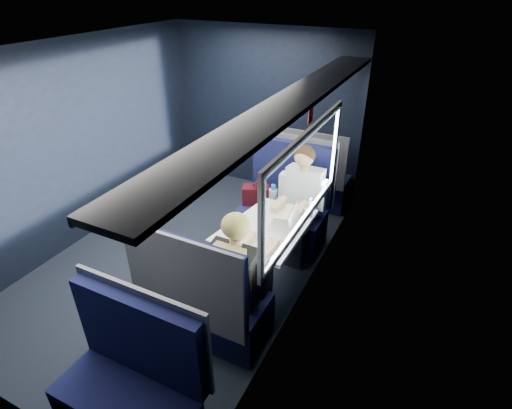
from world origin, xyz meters
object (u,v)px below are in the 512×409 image
at_px(table, 268,233).
at_px(laptop, 287,226).
at_px(cup, 308,212).
at_px(seat_row_front, 310,179).
at_px(man, 300,198).
at_px(seat_row_back, 133,391).
at_px(woman, 240,272).
at_px(bottle_small, 310,209).
at_px(seat_bay_far, 206,303).
at_px(seat_bay_near, 283,209).

distance_m(table, laptop, 0.25).
bearing_deg(cup, seat_row_front, 107.66).
bearing_deg(seat_row_front, man, -77.17).
distance_m(seat_row_back, woman, 1.16).
height_order(laptop, bottle_small, laptop).
bearing_deg(woman, laptop, 79.09).
relative_size(seat_bay_far, woman, 0.95).
bearing_deg(table, seat_row_back, -95.80).
height_order(seat_row_back, man, man).
relative_size(woman, laptop, 3.53).
xyz_separation_m(seat_bay_near, laptop, (0.40, -0.88, 0.39)).
height_order(woman, bottle_small, woman).
xyz_separation_m(seat_row_back, bottle_small, (0.48, 2.14, 0.42)).
bearing_deg(laptop, seat_row_back, -102.15).
relative_size(laptop, bottle_small, 1.81).
bearing_deg(bottle_small, cup, -178.61).
xyz_separation_m(laptop, cup, (0.08, 0.36, -0.03)).
distance_m(seat_bay_far, woman, 0.43).
relative_size(seat_row_front, man, 0.88).
xyz_separation_m(seat_bay_near, woman, (0.26, -1.58, 0.31)).
bearing_deg(laptop, seat_bay_near, 114.31).
height_order(seat_bay_far, cup, seat_bay_far).
relative_size(table, seat_bay_far, 0.79).
xyz_separation_m(table, seat_row_front, (-0.18, 1.80, -0.25)).
height_order(seat_row_front, laptop, seat_row_front).
bearing_deg(seat_row_back, seat_row_front, 90.00).
xyz_separation_m(seat_row_front, bottle_small, (0.48, -1.45, 0.42)).
bearing_deg(woman, seat_row_front, 95.70).
xyz_separation_m(seat_row_back, cup, (0.46, 2.14, 0.38)).
bearing_deg(woman, cup, 78.67).
xyz_separation_m(seat_bay_near, man, (0.26, -0.17, 0.30)).
height_order(seat_row_back, woman, woman).
xyz_separation_m(man, cup, (0.21, -0.35, 0.07)).
xyz_separation_m(bottle_small, cup, (-0.02, -0.00, -0.05)).
relative_size(man, cup, 14.61).
relative_size(woman, bottle_small, 6.37).
height_order(seat_bay_near, woman, woman).
height_order(seat_row_front, bottle_small, seat_row_front).
relative_size(seat_bay_near, laptop, 3.36).
bearing_deg(seat_bay_near, laptop, -65.69).
xyz_separation_m(seat_row_back, man, (0.25, 2.50, 0.31)).
relative_size(seat_bay_far, bottle_small, 6.07).
height_order(man, bottle_small, man).
bearing_deg(seat_bay_far, seat_row_front, 90.00).
bearing_deg(bottle_small, seat_row_front, 108.33).
height_order(table, cup, cup).
relative_size(seat_row_back, man, 0.88).
xyz_separation_m(seat_row_front, seat_row_back, (0.00, -3.59, 0.00)).
distance_m(seat_bay_near, seat_row_front, 0.93).
xyz_separation_m(seat_bay_far, cup, (0.46, 1.22, 0.37)).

